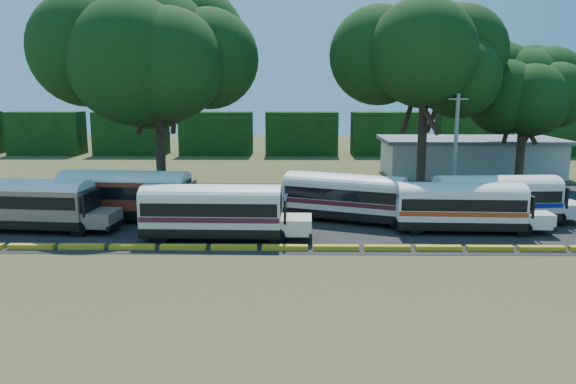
{
  "coord_description": "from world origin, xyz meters",
  "views": [
    {
      "loc": [
        -0.9,
        -30.77,
        9.46
      ],
      "look_at": [
        -1.38,
        6.0,
        2.54
      ],
      "focal_mm": 35.0,
      "sensor_mm": 36.0,
      "label": 1
    }
  ],
  "objects_px": {
    "tree_west": "(156,53)",
    "bus_beige": "(29,201)",
    "bus_cream_west": "(216,209)",
    "bus_red": "(129,192)",
    "bus_white_red": "(463,204)"
  },
  "relations": [
    {
      "from": "bus_cream_west",
      "to": "bus_beige",
      "type": "bearing_deg",
      "value": 172.35
    },
    {
      "from": "bus_white_red",
      "to": "bus_beige",
      "type": "bearing_deg",
      "value": -177.58
    },
    {
      "from": "bus_beige",
      "to": "bus_red",
      "type": "distance_m",
      "value": 6.48
    },
    {
      "from": "bus_cream_west",
      "to": "tree_west",
      "type": "distance_m",
      "value": 17.77
    },
    {
      "from": "bus_beige",
      "to": "tree_west",
      "type": "distance_m",
      "value": 16.23
    },
    {
      "from": "bus_beige",
      "to": "bus_red",
      "type": "xyz_separation_m",
      "value": [
        5.8,
        2.89,
        0.07
      ]
    },
    {
      "from": "bus_red",
      "to": "bus_white_red",
      "type": "relative_size",
      "value": 1.1
    },
    {
      "from": "bus_cream_west",
      "to": "bus_red",
      "type": "bearing_deg",
      "value": 145.9
    },
    {
      "from": "bus_red",
      "to": "bus_cream_west",
      "type": "relative_size",
      "value": 1.05
    },
    {
      "from": "bus_beige",
      "to": "bus_white_red",
      "type": "xyz_separation_m",
      "value": [
        28.61,
        0.01,
        -0.14
      ]
    },
    {
      "from": "bus_beige",
      "to": "bus_cream_west",
      "type": "xyz_separation_m",
      "value": [
        12.69,
        -2.02,
        -0.03
      ]
    },
    {
      "from": "bus_red",
      "to": "bus_cream_west",
      "type": "height_order",
      "value": "bus_red"
    },
    {
      "from": "bus_cream_west",
      "to": "bus_white_red",
      "type": "distance_m",
      "value": 16.06
    },
    {
      "from": "tree_west",
      "to": "bus_beige",
      "type": "bearing_deg",
      "value": -119.46
    },
    {
      "from": "bus_beige",
      "to": "tree_west",
      "type": "height_order",
      "value": "tree_west"
    }
  ]
}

